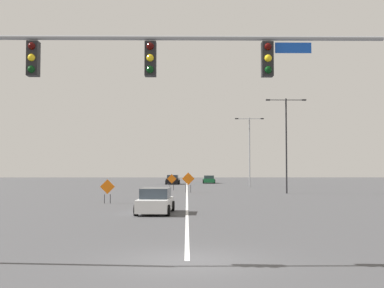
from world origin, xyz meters
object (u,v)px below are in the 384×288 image
at_px(street_lamp_near_left, 286,138).
at_px(car_white_distant, 155,201).
at_px(traffic_signal_assembly, 86,76).
at_px(car_green_approaching, 209,180).
at_px(construction_sign_left_lane, 172,180).
at_px(car_black_near, 173,180).
at_px(construction_sign_left_shoulder, 188,180).
at_px(construction_sign_right_shoulder, 107,188).
at_px(street_lamp_far_right, 250,146).

bearing_deg(street_lamp_near_left, car_white_distant, -120.13).
distance_m(traffic_signal_assembly, car_green_approaching, 66.23).
bearing_deg(construction_sign_left_lane, car_black_near, 91.31).
distance_m(construction_sign_left_lane, car_green_approaching, 24.03).
bearing_deg(car_green_approaching, car_black_near, -144.36).
xyz_separation_m(street_lamp_near_left, car_green_approaching, (-6.67, 30.11, -5.14)).
xyz_separation_m(traffic_signal_assembly, car_green_approaching, (6.64, 65.71, -4.90)).
height_order(street_lamp_near_left, car_white_distant, street_lamp_near_left).
height_order(construction_sign_left_shoulder, construction_sign_right_shoulder, construction_sign_left_shoulder).
xyz_separation_m(traffic_signal_assembly, construction_sign_left_lane, (1.26, 42.30, -4.31)).
distance_m(construction_sign_left_shoulder, car_white_distant, 22.84).
xyz_separation_m(construction_sign_left_shoulder, car_green_approaching, (3.47, 28.33, -0.76)).
relative_size(street_lamp_far_right, car_green_approaching, 2.35).
bearing_deg(car_green_approaching, construction_sign_right_shoulder, -102.54).
relative_size(traffic_signal_assembly, car_black_near, 3.31).
bearing_deg(construction_sign_right_shoulder, car_white_distant, -62.05).
bearing_deg(construction_sign_left_shoulder, car_black_near, 95.56).
distance_m(street_lamp_far_right, car_green_approaching, 15.76).
bearing_deg(construction_sign_right_shoulder, traffic_signal_assembly, -82.41).
height_order(street_lamp_near_left, construction_sign_right_shoulder, street_lamp_near_left).
height_order(street_lamp_far_right, car_white_distant, street_lamp_far_right).
height_order(construction_sign_left_lane, car_black_near, construction_sign_left_lane).
xyz_separation_m(traffic_signal_assembly, construction_sign_right_shoulder, (-2.99, 22.42, -4.37)).
relative_size(street_lamp_near_left, car_white_distant, 2.24).
distance_m(car_green_approaching, car_black_near, 7.16).
relative_size(street_lamp_far_right, car_black_near, 2.20).
xyz_separation_m(car_white_distant, car_green_approaching, (5.50, 51.08, -0.10)).
relative_size(street_lamp_far_right, construction_sign_left_lane, 5.00).
bearing_deg(street_lamp_far_right, construction_sign_left_lane, -138.04).
bearing_deg(street_lamp_far_right, car_white_distant, -105.75).
relative_size(construction_sign_left_shoulder, car_black_near, 0.50).
relative_size(street_lamp_near_left, construction_sign_left_shoulder, 4.59).
xyz_separation_m(traffic_signal_assembly, car_black_near, (0.82, 61.54, -4.83)).
bearing_deg(traffic_signal_assembly, car_white_distant, 85.53).
distance_m(construction_sign_right_shoulder, car_white_distant, 8.83).
xyz_separation_m(street_lamp_far_right, car_black_near, (-10.74, 9.97, -4.85)).
bearing_deg(car_black_near, traffic_signal_assembly, -90.76).
bearing_deg(construction_sign_left_lane, construction_sign_left_shoulder, -68.78).
distance_m(street_lamp_far_right, car_black_near, 15.44).
height_order(construction_sign_left_lane, car_green_approaching, construction_sign_left_lane).
bearing_deg(construction_sign_left_shoulder, street_lamp_far_right, 59.41).
bearing_deg(construction_sign_right_shoulder, car_black_near, 84.44).
bearing_deg(street_lamp_near_left, traffic_signal_assembly, -110.50).
distance_m(construction_sign_right_shoulder, construction_sign_left_lane, 20.33).
bearing_deg(street_lamp_near_left, construction_sign_right_shoulder, -141.05).
distance_m(street_lamp_far_right, street_lamp_near_left, 16.06).
height_order(traffic_signal_assembly, construction_sign_left_shoulder, traffic_signal_assembly).
bearing_deg(construction_sign_left_lane, car_white_distant, -90.24).
bearing_deg(car_black_near, construction_sign_left_lane, -88.69).
xyz_separation_m(street_lamp_far_right, car_white_distant, (-10.41, -36.93, -4.82)).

